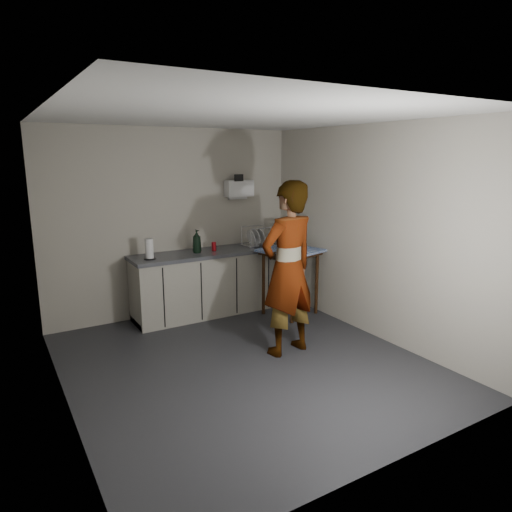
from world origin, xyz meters
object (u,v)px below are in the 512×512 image
paper_towel (149,250)px  dish_rack (257,241)px  soap_bottle (197,241)px  dark_bottle (197,244)px  kitchen_counter (210,284)px  bakery_box (292,243)px  side_table (290,258)px  standing_man (288,269)px  soda_can (214,246)px

paper_towel → dish_rack: (1.65, 0.06, -0.06)m
soap_bottle → dark_bottle: size_ratio=1.34×
kitchen_counter → dark_bottle: (-0.19, 0.00, 0.60)m
kitchen_counter → dark_bottle: bearing=179.8°
dish_rack → bakery_box: (0.21, -0.60, 0.05)m
side_table → standing_man: (-0.78, -1.06, 0.16)m
kitchen_counter → side_table: 1.20m
bakery_box → soap_bottle: bearing=126.5°
soda_can → paper_towel: paper_towel is taller
soap_bottle → soda_can: size_ratio=2.65×
soda_can → standing_man: bearing=-86.1°
side_table → standing_man: size_ratio=0.48×
dark_bottle → dish_rack: dish_rack is taller
soda_can → bakery_box: (0.91, -0.60, 0.06)m
paper_towel → bakery_box: size_ratio=0.71×
paper_towel → standing_man: bearing=-56.4°
kitchen_counter → bakery_box: size_ratio=5.90×
kitchen_counter → side_table: bearing=-32.8°
standing_man → soap_bottle: standing_man is taller
side_table → dark_bottle: 1.32m
kitchen_counter → bakery_box: 1.30m
standing_man → soap_bottle: (-0.38, 1.65, 0.09)m
soap_bottle → soda_can: soap_bottle is taller
paper_towel → bakery_box: bearing=-16.1°
dish_rack → soap_bottle: bearing=-179.2°
paper_towel → dish_rack: dish_rack is taller
standing_man → dark_bottle: size_ratio=8.15×
soap_bottle → dark_bottle: soap_bottle is taller
standing_man → bakery_box: 1.33m
kitchen_counter → paper_towel: size_ratio=8.35×
paper_towel → bakery_box: bakery_box is taller
paper_towel → soap_bottle: bearing=4.1°
standing_man → paper_towel: (-1.06, 1.60, 0.05)m
soap_bottle → dish_rack: size_ratio=0.77×
soda_can → side_table: bearing=-34.1°
kitchen_counter → bakery_box: bearing=-32.0°
soda_can → paper_towel: size_ratio=0.45×
side_table → dish_rack: 0.65m
soda_can → dark_bottle: size_ratio=0.51×
side_table → soda_can: soda_can is taller
paper_towel → dish_rack: bearing=2.1°
soda_can → bakery_box: bearing=-33.3°
kitchen_counter → standing_man: (0.17, -1.68, 0.56)m
kitchen_counter → soda_can: (0.06, -0.01, 0.54)m
standing_man → paper_towel: size_ratio=7.33×
standing_man → kitchen_counter: bearing=-91.7°
kitchen_counter → soap_bottle: (-0.20, -0.02, 0.64)m
soda_can → dark_bottle: dark_bottle is taller
dark_bottle → bakery_box: bearing=-27.6°
soda_can → dark_bottle: 0.26m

